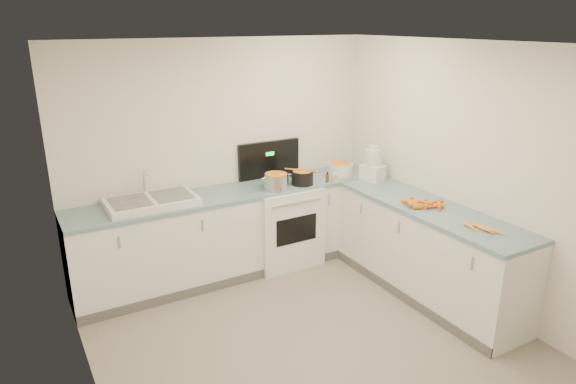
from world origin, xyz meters
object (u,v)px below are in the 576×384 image
mixing_bowl (341,169)px  spice_jar (335,178)px  sink (151,201)px  food_processor (373,165)px  stove (282,222)px  steel_pot (276,183)px  black_pot (302,179)px  extract_bottle (327,178)px

mixing_bowl → spice_jar: (-0.22, -0.21, -0.03)m
sink → food_processor: food_processor is taller
sink → mixing_bowl: bearing=-1.3°
mixing_bowl → food_processor: size_ratio=0.73×
spice_jar → mixing_bowl: bearing=43.1°
mixing_bowl → spice_jar: 0.30m
stove → steel_pot: stove is taller
steel_pot → mixing_bowl: (0.93, 0.12, -0.01)m
black_pot → spice_jar: 0.39m
stove → food_processor: (0.96, -0.40, 0.64)m
spice_jar → steel_pot: bearing=173.2°
stove → mixing_bowl: stove is taller
sink → black_pot: (1.63, -0.16, 0.03)m
stove → spice_jar: 0.79m
food_processor → steel_pot: bearing=167.7°
sink → spice_jar: size_ratio=10.75×
mixing_bowl → spice_jar: bearing=-136.9°
mixing_bowl → food_processor: bearing=-63.8°
steel_pot → spice_jar: bearing=-6.8°
food_processor → black_pot: bearing=161.8°
extract_bottle → stove: bearing=154.1°
sink → black_pot: sink is taller
stove → sink: (-1.45, 0.02, 0.50)m
black_pot → spice_jar: bearing=-14.5°
mixing_bowl → food_processor: (0.18, -0.37, 0.10)m
black_pot → stove: bearing=141.1°
stove → steel_pot: bearing=-133.5°
stove → mixing_bowl: 0.94m
sink → mixing_bowl: sink is taller
mixing_bowl → steel_pot: bearing=-172.4°
steel_pot → black_pot: (0.33, 0.01, -0.01)m
mixing_bowl → food_processor: 0.42m
mixing_bowl → spice_jar: size_ratio=3.64×
sink → black_pot: 1.64m
steel_pot → extract_bottle: steel_pot is taller
sink → extract_bottle: sink is taller
black_pot → mixing_bowl: (0.60, 0.11, 0.00)m
black_pot → mixing_bowl: bearing=10.6°
black_pot → extract_bottle: black_pot is taller
stove → spice_jar: stove is taller
sink → extract_bottle: bearing=-7.2°
black_pot → food_processor: (0.77, -0.25, 0.11)m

